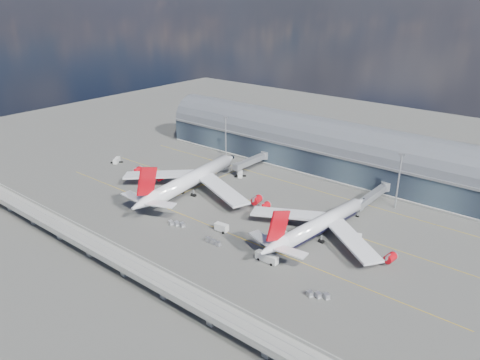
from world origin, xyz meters
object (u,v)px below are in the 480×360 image
Objects in this scene: service_truck_3 at (279,235)px; service_truck_1 at (222,228)px; floodlight_mast_right at (399,180)px; airliner_left at (189,180)px; service_truck_4 at (358,239)px; cargo_train_0 at (177,224)px; service_truck_5 at (240,174)px; cargo_train_1 at (213,242)px; floodlight_mast_left at (226,137)px; cargo_train_2 at (318,295)px; service_truck_2 at (267,258)px; service_truck_0 at (117,161)px; airliner_right at (319,225)px.

service_truck_1 is at bearing -132.74° from service_truck_3.
service_truck_3 is at bearing -113.11° from floodlight_mast_right.
service_truck_4 is at bearing -3.43° from airliner_left.
cargo_train_0 is (-17.44, -8.23, -0.72)m from service_truck_1.
service_truck_5 is 0.83× the size of cargo_train_1.
floodlight_mast_left reaches higher than cargo_train_2.
service_truck_2 is 1.16× the size of cargo_train_2.
cargo_train_2 reaches higher than cargo_train_1.
floodlight_mast_right is at bearing -30.15° from cargo_train_1.
service_truck_5 is at bearing 77.77° from cargo_train_2.
service_truck_3 is at bearing -166.83° from service_truck_4.
service_truck_2 is at bearing -139.98° from service_truck_4.
floodlight_mast_left is 110.33m from service_truck_2.
service_truck_3 reaches higher than service_truck_5.
service_truck_3 is 30.16m from service_truck_4.
cargo_train_1 is (-42.62, -35.73, -0.65)m from service_truck_4.
service_truck_3 is 67.32m from service_truck_5.
service_truck_2 is at bearing -80.06° from service_truck_5.
cargo_train_1 is (58.76, -75.16, -12.79)m from floodlight_mast_left.
floodlight_mast_left is at bearing 46.21° from cargo_train_0.
service_truck_0 is 0.94× the size of cargo_train_1.
airliner_left reaches higher than cargo_train_2.
airliner_left is 41.76m from service_truck_1.
service_truck_5 is at bearing 72.48° from airliner_left.
airliner_left reaches higher than service_truck_3.
service_truck_3 reaches higher than cargo_train_0.
cargo_train_2 is at bearing -96.12° from cargo_train_1.
airliner_left is at bearing -69.27° from floodlight_mast_left.
cargo_train_2 is (31.16, -23.24, -0.60)m from service_truck_3.
service_truck_5 is at bearing 165.59° from service_truck_3.
airliner_left is at bearing 67.57° from service_truck_2.
floodlight_mast_left is 3.53× the size of cargo_train_1.
airliner_left is (-82.31, -46.74, -6.84)m from floodlight_mast_right.
airliner_left is 32.73m from service_truck_5.
cargo_train_0 is (-50.31, -28.19, -4.52)m from airliner_right.
service_truck_1 reaches higher than cargo_train_2.
service_truck_1 is 23.57m from service_truck_3.
service_truck_3 is 1.15× the size of service_truck_4.
service_truck_5 is at bearing 29.41° from cargo_train_1.
service_truck_3 is at bearing -73.59° from service_truck_5.
service_truck_5 is 106.19m from cargo_train_2.
floodlight_mast_left is 62.78m from service_truck_0.
airliner_right is 9.65× the size of service_truck_0.
service_truck_0 is 156.15m from cargo_train_2.
floodlight_mast_right reaches higher than cargo_train_2.
floodlight_mast_left is 4.22× the size of service_truck_5.
cargo_train_0 reaches higher than cargo_train_1.
service_truck_1 is at bearing -35.41° from airliner_left.
service_truck_3 is (-23.86, -55.93, -12.14)m from floodlight_mast_right.
floodlight_mast_right reaches higher than service_truck_4.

